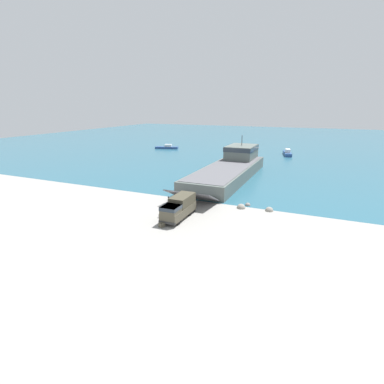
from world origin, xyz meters
name	(u,v)px	position (x,y,z in m)	size (l,w,h in m)	color
ground_plane	(172,209)	(0.00, 0.00, 0.00)	(240.00, 240.00, 0.00)	gray
water_surface	(274,141)	(0.00, 95.50, 0.00)	(240.00, 180.00, 0.01)	#285B70
landing_craft	(231,167)	(1.66, 24.47, 2.02)	(8.92, 36.78, 8.10)	#56605B
military_truck	(179,207)	(2.41, -2.73, 1.53)	(2.36, 6.98, 2.93)	#4C4738
soldier_on_ramp	(163,210)	(0.22, -3.22, 0.98)	(0.49, 0.35, 1.70)	#3D4C33
moored_boat_a	(287,153)	(9.54, 58.91, 0.67)	(3.65, 8.14, 2.02)	navy
moored_boat_b	(167,147)	(-31.48, 56.85, 0.52)	(8.31, 4.10, 1.57)	navy
moored_boat_c	(243,148)	(-6.56, 67.48, 0.42)	(2.67, 5.95, 1.26)	navy
mooring_bollard	(168,198)	(-2.74, 3.92, 0.35)	(0.26, 0.26, 0.65)	#333338
cargo_crate	(162,225)	(1.80, -6.46, 0.28)	(0.56, 0.67, 0.56)	#4C4738
shoreline_rock_a	(248,205)	(9.81, 6.33, 0.00)	(0.86, 0.86, 0.86)	gray
shoreline_rock_b	(269,211)	(13.30, 5.16, 0.00)	(1.19, 1.19, 1.19)	gray
shoreline_rock_c	(241,208)	(9.19, 4.69, 0.00)	(1.30, 1.30, 1.30)	gray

